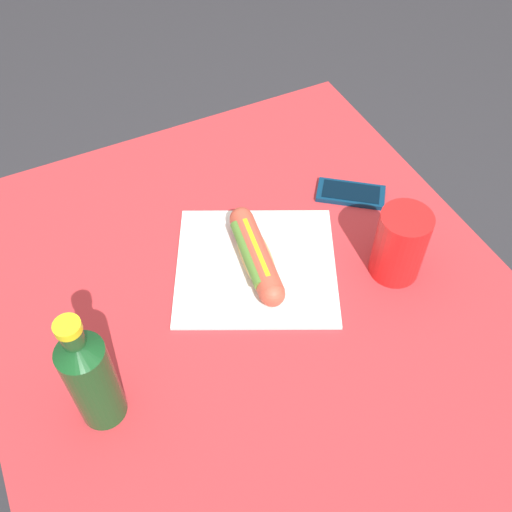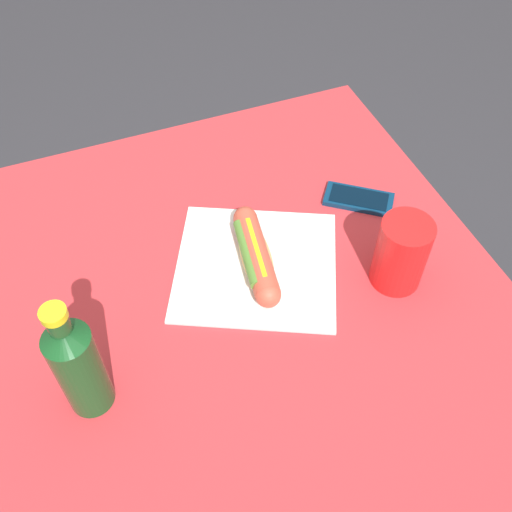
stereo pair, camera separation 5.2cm
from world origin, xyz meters
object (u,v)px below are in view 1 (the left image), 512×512
object	(u,v)px
cell_phone	(351,193)
drinking_cup	(400,244)
soda_bottle	(90,377)
hot_dog	(255,255)

from	to	relation	value
cell_phone	drinking_cup	world-z (taller)	drinking_cup
soda_bottle	drinking_cup	distance (m)	0.54
cell_phone	soda_bottle	xyz separation A→B (m)	(-0.23, 0.57, 0.10)
soda_bottle	hot_dog	bearing A→B (deg)	-65.53
cell_phone	hot_dog	bearing A→B (deg)	107.83
hot_dog	cell_phone	distance (m)	0.26
soda_bottle	drinking_cup	size ratio (longest dim) A/B	1.73
drinking_cup	cell_phone	bearing A→B (deg)	-9.03
soda_bottle	cell_phone	bearing A→B (deg)	-68.35
cell_phone	soda_bottle	world-z (taller)	soda_bottle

